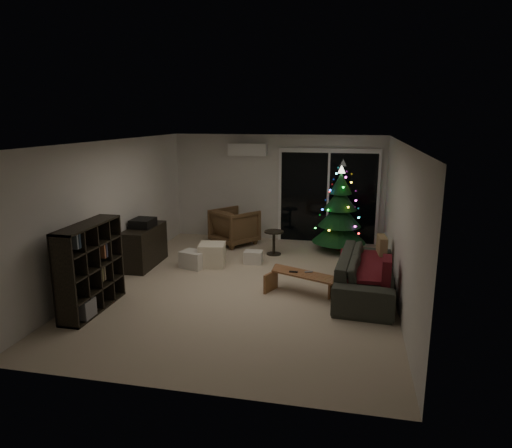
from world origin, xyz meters
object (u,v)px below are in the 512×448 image
at_px(sofa, 367,274).
at_px(coffee_table, 302,283).
at_px(bookshelf, 80,267).
at_px(christmas_tree, 340,209).
at_px(media_cabinet, 144,246).
at_px(armchair, 235,227).

bearing_deg(sofa, coffee_table, 106.11).
xyz_separation_m(bookshelf, christmas_tree, (3.75, 3.98, 0.27)).
distance_m(media_cabinet, coffee_table, 3.35).
height_order(armchair, coffee_table, armchair).
relative_size(bookshelf, media_cabinet, 1.08).
bearing_deg(armchair, christmas_tree, -145.43).
distance_m(sofa, christmas_tree, 2.57).
xyz_separation_m(armchair, sofa, (2.94, -2.53, -0.07)).
bearing_deg(media_cabinet, coffee_table, -16.09).
relative_size(bookshelf, christmas_tree, 0.72).
xyz_separation_m(bookshelf, sofa, (4.30, 1.54, -0.34)).
xyz_separation_m(bookshelf, armchair, (1.36, 4.07, -0.26)).
distance_m(media_cabinet, armchair, 2.34).
bearing_deg(christmas_tree, media_cabinet, -154.30).
distance_m(armchair, sofa, 3.88).
bearing_deg(christmas_tree, bookshelf, -133.32).
distance_m(media_cabinet, sofa, 4.35).
bearing_deg(media_cabinet, armchair, 52.96).
bearing_deg(sofa, bookshelf, 114.45).
bearing_deg(media_cabinet, christmas_tree, 24.22).
bearing_deg(armchair, sofa, 176.15).
relative_size(media_cabinet, coffee_table, 1.11).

